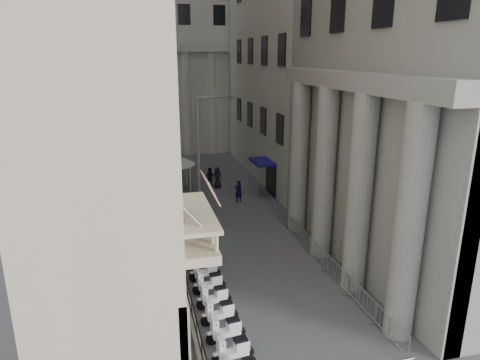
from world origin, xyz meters
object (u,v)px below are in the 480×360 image
Objects in this scene: street_lamp at (204,156)px; info_kiosk at (184,232)px; pedestrian_a at (238,191)px; pedestrian_b at (209,177)px; security_tent at (171,159)px.

street_lamp reaches higher than info_kiosk.
pedestrian_b is at bearing -86.29° from pedestrian_a.
street_lamp reaches higher than pedestrian_b.
pedestrian_a reaches higher than pedestrian_b.
security_tent reaches higher than pedestrian_b.
street_lamp reaches higher than security_tent.
security_tent is 2.31× the size of pedestrian_a.
security_tent is 12.06m from info_kiosk.
street_lamp is at bearing -83.94° from security_tent.
info_kiosk is 9.09m from pedestrian_a.
pedestrian_a is at bearing 41.88° from street_lamp.
pedestrian_a is 1.07× the size of pedestrian_b.
street_lamp is 5.34× the size of info_kiosk.
pedestrian_a is at bearing 48.41° from info_kiosk.
security_tent is at bearing -54.83° from pedestrian_a.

